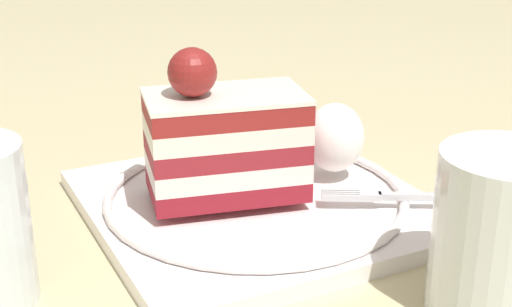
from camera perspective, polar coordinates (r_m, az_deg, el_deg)
ground_plane at (r=0.55m, az=-0.25°, el=-5.69°), size 2.40×2.40×0.00m
dessert_plate at (r=0.57m, az=0.00°, el=-3.78°), size 0.26×0.26×0.02m
cake_slice at (r=0.54m, az=-2.51°, el=1.09°), size 0.10×0.13×0.11m
whipped_cream_dollop at (r=0.59m, az=6.09°, el=1.24°), size 0.05×0.05×0.06m
fork at (r=0.56m, az=10.88°, el=-3.28°), size 0.07×0.11×0.00m
drink_glass_near at (r=0.45m, az=18.47°, el=-6.66°), size 0.08×0.08×0.10m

